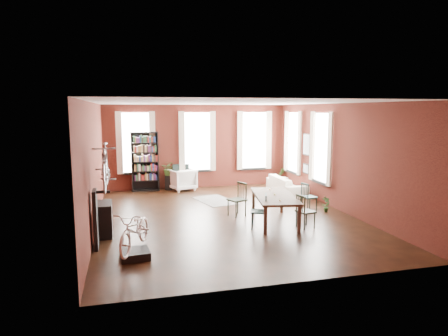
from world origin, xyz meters
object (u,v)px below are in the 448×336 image
object	(u,v)px
dining_chair_b	(237,200)
bike_trainer	(135,254)
dining_chair_d	(309,197)
bicycle_floor	(135,212)
bookshelf	(145,162)
white_armchair	(182,178)
dining_chair_a	(259,211)
plant_stand	(169,182)
console_table	(104,219)
dining_table	(274,209)
cream_sofa	(287,182)
dining_chair_c	(306,211)

from	to	relation	value
dining_chair_b	bike_trainer	size ratio (longest dim) A/B	1.64
dining_chair_d	bicycle_floor	bearing A→B (deg)	105.48
bookshelf	white_armchair	distance (m)	1.51
dining_chair_a	plant_stand	size ratio (longest dim) A/B	1.62
dining_chair_a	console_table	world-z (taller)	dining_chair_a
dining_chair_d	white_armchair	distance (m)	5.17
dining_chair_a	white_armchair	bearing A→B (deg)	-147.42
bike_trainer	bicycle_floor	world-z (taller)	bicycle_floor
bookshelf	white_armchair	bearing A→B (deg)	-8.62
white_armchair	console_table	xyz separation A→B (m)	(-2.63, -5.00, -0.04)
plant_stand	console_table	bearing A→B (deg)	-112.54
dining_table	plant_stand	world-z (taller)	dining_table
dining_table	dining_chair_d	size ratio (longest dim) A/B	2.59
plant_stand	dining_chair_d	bearing A→B (deg)	-48.77
dining_chair_d	bicycle_floor	size ratio (longest dim) A/B	0.53
bookshelf	console_table	size ratio (longest dim) A/B	2.75
cream_sofa	dining_chair_d	bearing A→B (deg)	171.87
dining_chair_b	dining_chair_d	world-z (taller)	dining_chair_b
dining_table	dining_chair_d	world-z (taller)	dining_chair_d
dining_chair_d	bookshelf	size ratio (longest dim) A/B	0.38
dining_chair_b	bike_trainer	distance (m)	3.97
dining_chair_a	dining_chair_d	size ratio (longest dim) A/B	1.05
dining_chair_d	bookshelf	bearing A→B (deg)	35.66
dining_chair_c	cream_sofa	distance (m)	4.30
dining_table	dining_chair_a	distance (m)	0.71
dining_chair_c	bookshelf	world-z (taller)	bookshelf
white_armchair	dining_chair_d	bearing A→B (deg)	110.45
dining_chair_a	dining_chair_d	xyz separation A→B (m)	(2.05, 1.33, -0.02)
dining_chair_a	dining_chair_b	xyz separation A→B (m)	(-0.21, 1.29, 0.03)
dining_chair_c	bike_trainer	size ratio (longest dim) A/B	1.50
dining_table	dining_chair_b	world-z (taller)	dining_chair_b
dining_chair_a	console_table	distance (m)	3.83
bookshelf	plant_stand	xyz separation A→B (m)	(0.88, 0.00, -0.83)
dining_chair_d	console_table	xyz separation A→B (m)	(-5.87, -0.97, -0.02)
dining_chair_c	bike_trainer	world-z (taller)	dining_chair_c
bike_trainer	dining_chair_b	bearing A→B (deg)	42.11
console_table	dining_chair_d	bearing A→B (deg)	9.35
bike_trainer	bicycle_floor	xyz separation A→B (m)	(0.03, 0.04, 0.88)
bookshelf	white_armchair	size ratio (longest dim) A/B	2.48
cream_sofa	console_table	size ratio (longest dim) A/B	2.60
plant_stand	dining_table	bearing A→B (deg)	-66.50
bike_trainer	console_table	world-z (taller)	console_table
dining_chair_c	bookshelf	distance (m)	6.94
bike_trainer	bicycle_floor	size ratio (longest dim) A/B	0.36
bookshelf	bicycle_floor	distance (m)	6.91
dining_table	plant_stand	xyz separation A→B (m)	(-2.24, 5.15, -0.10)
dining_chair_a	cream_sofa	distance (m)	4.55
dining_chair_d	cream_sofa	world-z (taller)	dining_chair_d
console_table	bicycle_floor	size ratio (longest dim) A/B	0.50
console_table	dining_chair_a	bearing A→B (deg)	-5.41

